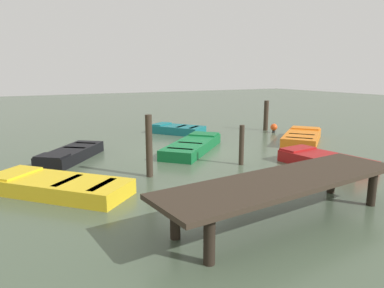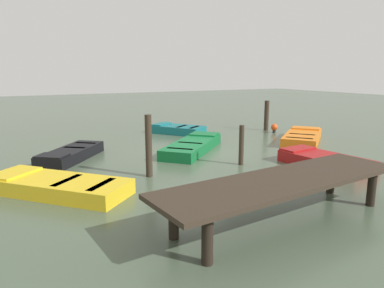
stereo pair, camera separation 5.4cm
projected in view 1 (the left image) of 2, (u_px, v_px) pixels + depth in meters
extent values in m
plane|color=#475642|center=(192.00, 153.00, 14.05)|extent=(80.00, 80.00, 0.00)
cube|color=#33281E|center=(286.00, 180.00, 7.50)|extent=(6.14, 2.11, 0.10)
cylinder|color=black|center=(209.00, 240.00, 5.84)|extent=(0.20, 0.20, 0.85)
cylinder|color=black|center=(175.00, 218.00, 6.75)|extent=(0.20, 0.20, 0.85)
cylinder|color=black|center=(372.00, 188.00, 8.44)|extent=(0.20, 0.20, 0.85)
cylinder|color=black|center=(332.00, 177.00, 9.35)|extent=(0.20, 0.20, 0.85)
cube|color=#14666B|center=(178.00, 130.00, 18.36)|extent=(2.56, 2.90, 0.40)
cube|color=beige|center=(178.00, 127.00, 18.34)|extent=(2.10, 2.41, 0.04)
cube|color=#14666B|center=(161.00, 124.00, 18.77)|extent=(1.29, 1.14, 0.06)
cube|color=#9B9789|center=(181.00, 126.00, 18.24)|extent=(0.95, 0.74, 0.04)
cube|color=#9B9789|center=(194.00, 127.00, 17.92)|extent=(0.95, 0.74, 0.04)
cube|color=orange|center=(302.00, 137.00, 16.20)|extent=(3.70, 3.37, 0.40)
cube|color=black|center=(302.00, 134.00, 16.18)|extent=(3.08, 2.78, 0.04)
cube|color=orange|center=(305.00, 128.00, 17.43)|extent=(1.42, 1.50, 0.06)
cube|color=black|center=(302.00, 134.00, 15.92)|extent=(0.85, 0.99, 0.04)
cube|color=black|center=(299.00, 138.00, 15.03)|extent=(0.85, 0.99, 0.04)
cube|color=#0F602D|center=(193.00, 146.00, 14.31)|extent=(3.91, 3.77, 0.40)
cube|color=orange|center=(193.00, 143.00, 14.29)|extent=(3.26, 3.14, 0.04)
cube|color=#0F602D|center=(204.00, 134.00, 15.77)|extent=(1.46, 1.47, 0.06)
cube|color=#B06E1E|center=(190.00, 143.00, 13.99)|extent=(0.83, 0.87, 0.04)
cube|color=#B06E1E|center=(180.00, 149.00, 12.93)|extent=(0.83, 0.87, 0.04)
cube|color=maroon|center=(326.00, 161.00, 11.91)|extent=(1.71, 3.13, 0.40)
cube|color=black|center=(326.00, 157.00, 11.88)|extent=(1.36, 2.65, 0.04)
cube|color=maroon|center=(298.00, 148.00, 12.80)|extent=(1.32, 0.79, 0.06)
cube|color=black|center=(332.00, 157.00, 11.69)|extent=(1.10, 0.32, 0.04)
cube|color=black|center=(355.00, 162.00, 11.03)|extent=(1.10, 0.32, 0.04)
cube|color=black|center=(72.00, 154.00, 12.91)|extent=(2.82, 3.15, 0.40)
cube|color=gray|center=(71.00, 150.00, 12.88)|extent=(2.34, 2.63, 0.04)
cube|color=black|center=(52.00, 156.00, 11.67)|extent=(1.19, 1.15, 0.06)
cube|color=#776E5D|center=(74.00, 148.00, 13.11)|extent=(0.78, 0.68, 0.04)
cube|color=#776E5D|center=(85.00, 143.00, 13.95)|extent=(0.78, 0.68, 0.04)
cube|color=gold|center=(59.00, 186.00, 9.30)|extent=(3.61, 3.75, 0.40)
cube|color=#4C3319|center=(59.00, 181.00, 9.27)|extent=(3.00, 3.12, 0.04)
cube|color=gold|center=(14.00, 173.00, 9.73)|extent=(1.51, 1.48, 0.06)
cube|color=#42301E|center=(67.00, 181.00, 9.17)|extent=(0.95, 0.90, 0.04)
cube|color=#42301E|center=(102.00, 185.00, 8.84)|extent=(0.95, 0.90, 0.04)
cylinder|color=#33281E|center=(266.00, 116.00, 19.24)|extent=(0.25, 0.25, 1.62)
cylinder|color=#33281E|center=(242.00, 145.00, 12.11)|extent=(0.17, 0.17, 1.38)
cylinder|color=#33281E|center=(149.00, 146.00, 10.68)|extent=(0.20, 0.20, 1.91)
cylinder|color=#262626|center=(274.00, 132.00, 18.60)|extent=(0.16, 0.16, 0.12)
sphere|color=#E54C19|center=(274.00, 127.00, 18.55)|extent=(0.36, 0.36, 0.36)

